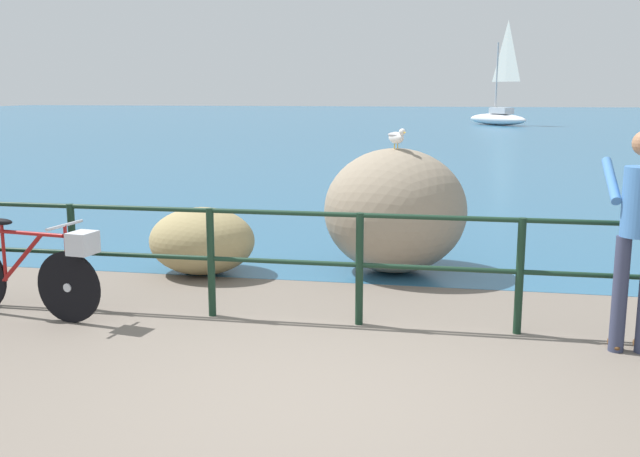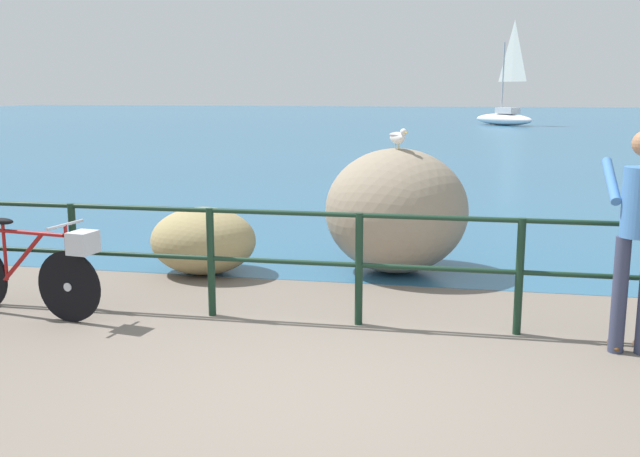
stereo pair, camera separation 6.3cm
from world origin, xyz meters
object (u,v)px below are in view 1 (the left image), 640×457
at_px(seagull, 396,136).
at_px(person_at_railing, 638,231).
at_px(breakwater_boulder_left, 202,241).
at_px(breakwater_boulder_main, 395,211).
at_px(sailboat, 498,113).
at_px(bicycle, 34,269).

bearing_deg(seagull, person_at_railing, 5.27).
bearing_deg(breakwater_boulder_left, breakwater_boulder_main, 13.46).
bearing_deg(seagull, breakwater_boulder_main, 146.03).
bearing_deg(sailboat, breakwater_boulder_main, 132.51).
height_order(person_at_railing, breakwater_boulder_left, person_at_railing).
bearing_deg(person_at_railing, bicycle, 90.48).
bearing_deg(breakwater_boulder_main, sailboat, 85.29).
distance_m(person_at_railing, sailboat, 39.89).
relative_size(breakwater_boulder_left, sailboat, 0.20).
height_order(person_at_railing, breakwater_boulder_main, person_at_railing).
xyz_separation_m(breakwater_boulder_main, sailboat, (3.10, 37.56, -0.01)).
height_order(breakwater_boulder_left, sailboat, sailboat).
relative_size(breakwater_boulder_left, seagull, 3.95).
distance_m(person_at_railing, seagull, 3.10).
distance_m(bicycle, seagull, 4.02).
bearing_deg(sailboat, breakwater_boulder_left, 129.36).
xyz_separation_m(bicycle, person_at_railing, (5.20, 0.09, 0.53)).
bearing_deg(bicycle, seagull, 45.01).
relative_size(breakwater_boulder_main, seagull, 5.32).
bearing_deg(seagull, sailboat, 137.22).
height_order(breakwater_boulder_main, seagull, seagull).
xyz_separation_m(person_at_railing, sailboat, (1.00, 39.88, -0.28)).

